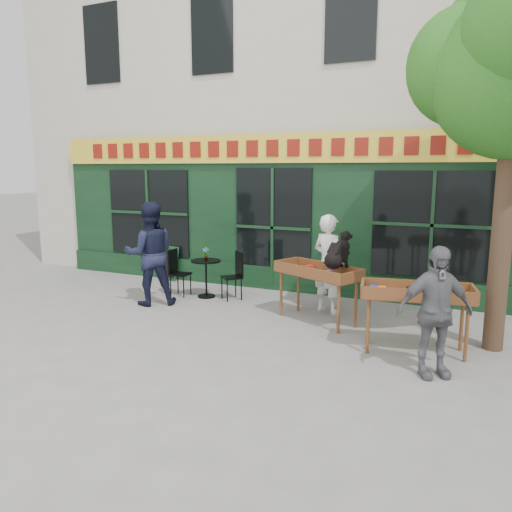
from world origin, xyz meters
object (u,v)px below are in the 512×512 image
Objects in this scene: dog at (338,249)px; book_cart_right at (417,296)px; bistro_table at (206,271)px; man_left at (150,254)px; woman at (328,264)px; book_cart_center at (317,274)px; man_right at (434,312)px.

book_cart_right is (1.36, -0.77, -0.47)m from dog.
man_left is at bearing -127.87° from bistro_table.
man_left is (-3.25, -0.90, 0.09)m from woman.
bistro_table is at bearing 150.52° from book_cart_right.
bistro_table is at bearing -169.23° from dog.
woman is at bearing 156.81° from man_left.
woman is at bearing 140.85° from dog.
woman reaches higher than book_cart_center.
man_left is (-4.95, 0.57, 0.16)m from book_cart_right.
woman is 1.13× the size of book_cart_right.
man_right is at bearing -78.60° from book_cart_right.
book_cart_center is 0.59m from dog.
book_cart_center is 0.82× the size of man_left.
dog is 0.30× the size of man_left.
man_right reaches higher than book_cart_center.
man_left is at bearing 163.02° from book_cart_right.
man_left reaches higher than bistro_table.
man_left reaches higher than woman.
book_cart_center is 2.64m from bistro_table.
dog is 0.38× the size of book_cart_right.
book_cart_center is 2.70× the size of dog.
book_cart_center is at bearing -163.85° from dog.
dog reaches higher than book_cart_center.
dog reaches higher than book_cart_right.
dog is at bearing 144.49° from man_left.
bistro_table is (-2.55, 0.65, -0.28)m from book_cart_center.
dog is 0.88m from woman.
woman is 2.57m from bistro_table.
woman reaches higher than book_cart_right.
book_cart_right is at bearing -19.07° from bistro_table.
man_left reaches higher than dog.
man_right is at bearing 156.36° from woman.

